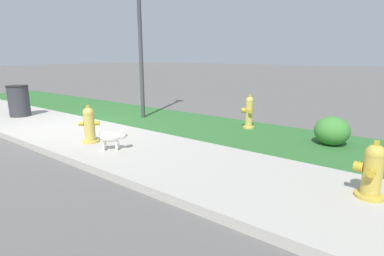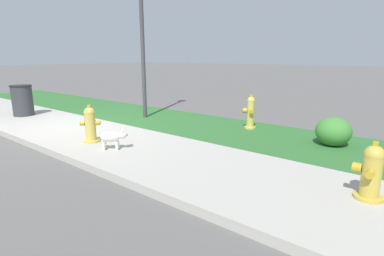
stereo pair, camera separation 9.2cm
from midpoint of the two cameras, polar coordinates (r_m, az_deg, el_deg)
ground_plane at (r=7.68m, az=-22.27°, el=-0.11°), size 120.00×120.00×0.00m
sidewalk_pavement at (r=7.68m, az=-22.27°, el=-0.07°), size 18.00×2.19×0.01m
grass_verge at (r=8.97m, az=-9.54°, el=2.57°), size 18.00×2.37×0.01m
street_curb at (r=7.20m, az=-30.45°, el=-1.35°), size 18.00×0.16×0.12m
fire_hydrant_by_grass_verge at (r=6.22m, az=-18.40°, el=0.64°), size 0.35×0.35×0.75m
fire_hydrant_mid_block at (r=4.15m, az=31.51°, el=-7.23°), size 0.37×0.39×0.72m
fire_hydrant_at_driveway at (r=7.19m, az=11.42°, el=2.92°), size 0.32×0.35×0.80m
small_white_dog at (r=5.61m, az=-14.39°, el=-1.66°), size 0.45×0.42×0.42m
street_lamp at (r=8.49m, az=-9.34°, el=22.01°), size 0.32×0.32×4.45m
trash_bin at (r=9.85m, az=-29.36°, el=4.57°), size 0.58×0.58×0.88m
shrub_bush_near_lamp at (r=6.34m, az=25.71°, el=-0.59°), size 0.65×0.65×0.55m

